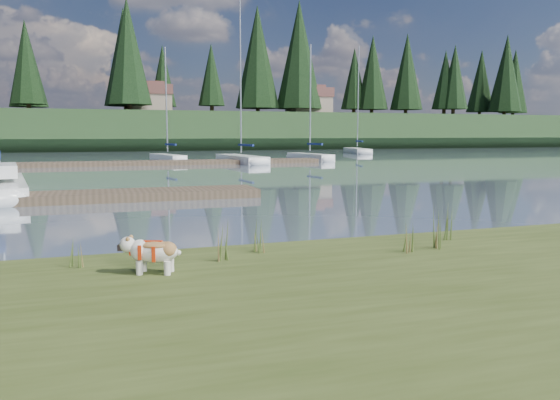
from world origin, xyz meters
name	(u,v)px	position (x,y,z in m)	size (l,w,h in m)	color
ground	(119,166)	(0.00, 30.00, 0.00)	(200.00, 200.00, 0.00)	slate
bank	(279,360)	(0.00, -6.00, 0.17)	(60.00, 9.00, 0.35)	#424F1F
ridge	(106,132)	(0.00, 73.00, 2.50)	(200.00, 20.00, 5.00)	#1E3419
bulldog	(153,251)	(-0.86, -3.00, 0.67)	(0.87, 0.56, 0.51)	silver
sailboat_main	(0,183)	(-5.10, 12.51, 0.42)	(2.89, 8.70, 12.33)	white
dock_near	(20,199)	(-4.00, 9.00, 0.15)	(16.00, 2.00, 0.30)	#4C3D2C
dock_far	(148,163)	(2.00, 30.00, 0.15)	(26.00, 2.20, 0.30)	#4C3D2C
sailboat_bg_2	(165,157)	(3.91, 35.39, 0.33)	(2.62, 6.17, 9.32)	white
sailboat_bg_3	(238,158)	(9.20, 31.79, 0.32)	(2.58, 8.69, 12.51)	white
sailboat_bg_4	(306,156)	(15.78, 33.55, 0.33)	(2.36, 6.69, 9.84)	white
sailboat_bg_5	(356,150)	(27.49, 47.54, 0.32)	(3.70, 8.83, 12.31)	white
weed_0	(221,242)	(0.21, -2.56, 0.63)	(0.17, 0.14, 0.68)	#475B23
weed_1	(257,238)	(0.90, -2.17, 0.58)	(0.17, 0.14, 0.55)	#475B23
weed_2	(438,231)	(3.92, -2.85, 0.65)	(0.17, 0.14, 0.71)	#475B23
weed_3	(77,254)	(-1.88, -2.28, 0.54)	(0.17, 0.14, 0.46)	#475B23
weed_4	(409,239)	(3.26, -2.98, 0.57)	(0.17, 0.14, 0.52)	#475B23
weed_5	(445,223)	(4.47, -2.26, 0.65)	(0.17, 0.14, 0.72)	#475B23
mud_lip	(197,265)	(0.00, -1.60, 0.07)	(60.00, 0.50, 0.14)	#33281C
conifer_3	(26,63)	(-10.00, 72.00, 11.74)	(4.84, 4.84, 12.25)	#382619
conifer_4	(128,51)	(3.00, 66.00, 13.09)	(6.16, 6.16, 15.10)	#382619
conifer_5	(211,75)	(15.00, 70.00, 10.83)	(3.96, 3.96, 10.35)	#382619
conifer_6	(299,55)	(28.00, 68.00, 13.99)	(7.04, 7.04, 17.00)	#382619
conifer_7	(372,73)	(42.00, 71.00, 12.19)	(5.28, 5.28, 13.20)	#382619
conifer_8	(454,77)	(55.00, 67.00, 11.51)	(4.62, 4.62, 11.77)	#382619
conifer_9	(506,73)	(68.00, 70.00, 12.87)	(5.94, 5.94, 14.62)	#382619
house_1	(149,98)	(6.00, 71.00, 7.31)	(6.30, 5.30, 4.65)	gray
house_2	(309,101)	(30.00, 69.00, 7.31)	(6.30, 5.30, 4.65)	gray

